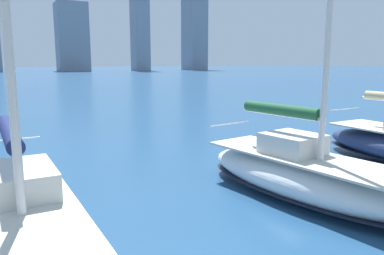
{
  "coord_description": "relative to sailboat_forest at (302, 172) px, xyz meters",
  "views": [
    {
      "loc": [
        3.84,
        0.75,
        3.65
      ],
      "look_at": [
        -0.04,
        -6.57,
        2.2
      ],
      "focal_mm": 35.0,
      "sensor_mm": 36.0,
      "label": 1
    }
  ],
  "objects": [
    {
      "name": "sailboat_forest",
      "position": [
        0.0,
        0.0,
        0.0
      ],
      "size": [
        3.22,
        6.92,
        11.47
      ],
      "color": "silver",
      "rests_on": "ground"
    },
    {
      "name": "sailboat_navy",
      "position": [
        7.0,
        -0.36,
        -0.09
      ],
      "size": [
        2.74,
        8.88,
        12.05
      ],
      "color": "white",
      "rests_on": "ground"
    },
    {
      "name": "city_skyline",
      "position": [
        -0.06,
        -154.36,
        19.24
      ],
      "size": [
        167.48,
        20.52,
        53.32
      ],
      "color": "gray",
      "rests_on": "ground"
    }
  ]
}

